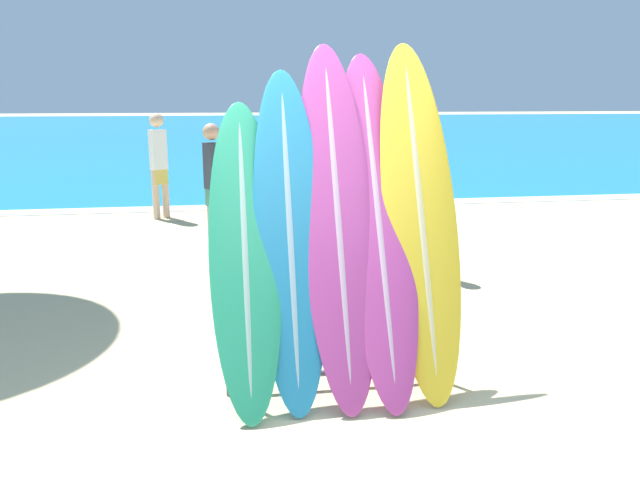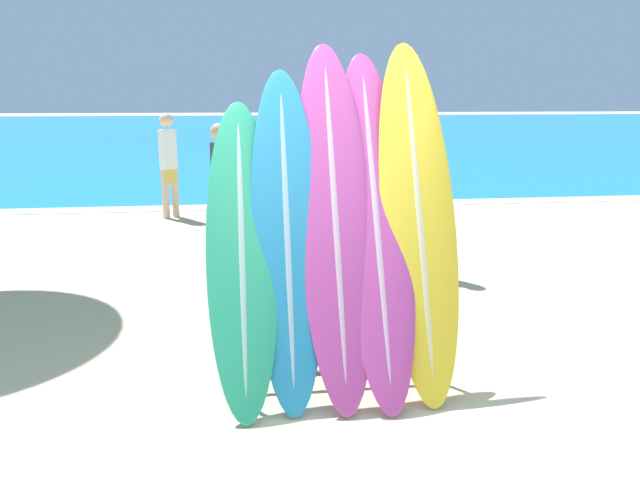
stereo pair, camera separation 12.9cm
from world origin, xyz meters
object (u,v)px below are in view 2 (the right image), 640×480
at_px(surfboard_slot_0, 242,253).
at_px(person_mid_beach, 169,161).
at_px(surfboard_rack, 335,325).
at_px(surfboard_slot_3, 375,221).
at_px(person_far_left, 422,203).
at_px(person_near_water, 220,180).
at_px(surfboard_slot_1, 287,234).
at_px(surfboard_slot_4, 418,215).
at_px(surfboard_slot_2, 335,217).

distance_m(surfboard_slot_0, person_mid_beach, 6.83).
xyz_separation_m(surfboard_rack, surfboard_slot_3, (0.31, 0.14, 0.71)).
bearing_deg(person_far_left, person_near_water, 167.87).
relative_size(surfboard_slot_0, surfboard_slot_1, 0.90).
relative_size(person_near_water, person_mid_beach, 0.95).
height_order(person_mid_beach, person_far_left, person_mid_beach).
distance_m(surfboard_slot_1, surfboard_slot_4, 0.94).
distance_m(surfboard_slot_0, person_far_left, 3.44).
distance_m(surfboard_rack, surfboard_slot_0, 0.83).
xyz_separation_m(surfboard_slot_0, surfboard_slot_1, (0.31, 0.04, 0.11)).
relative_size(surfboard_slot_2, surfboard_slot_3, 1.03).
relative_size(surfboard_slot_4, person_mid_beach, 1.38).
bearing_deg(surfboard_slot_2, person_mid_beach, 105.49).
xyz_separation_m(surfboard_slot_4, person_near_water, (-1.51, 4.44, -0.30)).
bearing_deg(person_near_water, surfboard_slot_2, 161.93).
bearing_deg(surfboard_slot_0, person_near_water, 93.35).
xyz_separation_m(surfboard_slot_3, person_mid_beach, (-2.13, 6.63, -0.22)).
bearing_deg(surfboard_rack, surfboard_slot_1, 164.61).
height_order(surfboard_rack, surfboard_slot_3, surfboard_slot_3).
xyz_separation_m(surfboard_slot_1, surfboard_slot_3, (0.63, 0.05, 0.07)).
bearing_deg(person_mid_beach, person_near_water, 78.97).
relative_size(surfboard_rack, surfboard_slot_1, 0.70).
relative_size(surfboard_slot_2, person_far_left, 1.56).
relative_size(surfboard_slot_4, person_far_left, 1.56).
relative_size(surfboard_slot_2, person_mid_beach, 1.37).
bearing_deg(person_far_left, surfboard_slot_0, -101.81).
bearing_deg(surfboard_slot_1, surfboard_rack, -15.39).
bearing_deg(person_far_left, surfboard_rack, -92.07).
xyz_separation_m(surfboard_slot_0, surfboard_slot_3, (0.94, 0.10, 0.18)).
height_order(surfboard_slot_4, person_near_water, surfboard_slot_4).
xyz_separation_m(surfboard_slot_4, person_far_left, (0.83, 2.65, -0.37)).
xyz_separation_m(surfboard_rack, surfboard_slot_2, (0.02, 0.14, 0.75)).
bearing_deg(surfboard_slot_0, person_mid_beach, 100.03).
distance_m(surfboard_slot_1, person_mid_beach, 6.85).
distance_m(surfboard_slot_3, person_near_water, 4.60).
bearing_deg(surfboard_slot_0, person_far_left, 52.82).
distance_m(surfboard_slot_1, surfboard_slot_2, 0.36).
relative_size(surfboard_slot_2, surfboard_slot_4, 1.00).
bearing_deg(person_near_water, surfboard_rack, 161.39).
xyz_separation_m(surfboard_slot_2, person_far_left, (1.43, 2.64, -0.37)).
height_order(surfboard_slot_2, person_near_water, surfboard_slot_2).
distance_m(surfboard_slot_3, person_far_left, 2.89).
bearing_deg(person_near_water, surfboard_slot_3, 165.49).
height_order(person_near_water, person_far_left, person_near_water).
xyz_separation_m(surfboard_slot_1, surfboard_slot_2, (0.34, 0.05, 0.10)).
bearing_deg(surfboard_rack, surfboard_slot_2, 83.16).
bearing_deg(person_mid_beach, surfboard_slot_1, 68.81).
bearing_deg(surfboard_slot_3, person_far_left, 66.73).
distance_m(surfboard_slot_1, person_far_left, 3.23).
bearing_deg(surfboard_slot_0, surfboard_slot_1, 8.17).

